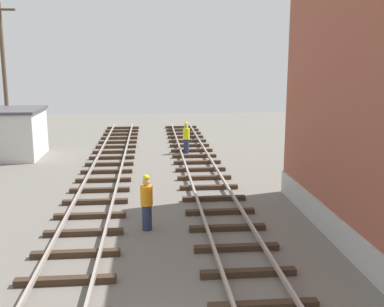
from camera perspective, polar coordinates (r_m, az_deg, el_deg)
control_hut at (r=27.79m, az=-21.13°, el=2.40°), size 3.00×3.80×2.76m
utility_pole_far at (r=29.58m, az=-22.29°, el=8.96°), size 1.80×0.24×8.67m
track_worker_foreground at (r=15.03m, az=-5.65°, el=-6.09°), size 0.40×0.40×1.87m
track_worker_distant at (r=27.05m, az=-0.71°, el=1.97°), size 0.40×0.40×1.87m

